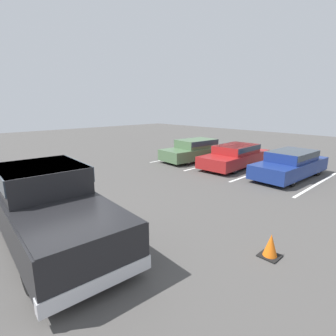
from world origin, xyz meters
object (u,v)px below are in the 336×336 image
at_px(parked_sedan_c, 290,163).
at_px(wheel_stop_curb, 273,159).
at_px(pickup_truck, 48,205).
at_px(traffic_cone, 271,246).
at_px(parked_sedan_a, 195,149).
at_px(parked_sedan_b, 235,155).

relative_size(parked_sedan_c, wheel_stop_curb, 2.73).
height_order(pickup_truck, wheel_stop_curb, pickup_truck).
bearing_deg(wheel_stop_curb, pickup_truck, -87.55).
xyz_separation_m(traffic_cone, wheel_stop_curb, (-4.83, 10.34, -0.18)).
distance_m(parked_sedan_a, parked_sedan_c, 5.69).
height_order(parked_sedan_a, traffic_cone, parked_sedan_a).
bearing_deg(pickup_truck, wheel_stop_curb, 96.03).
relative_size(traffic_cone, wheel_stop_curb, 0.32).
bearing_deg(parked_sedan_a, pickup_truck, 25.82).
bearing_deg(parked_sedan_b, wheel_stop_curb, 164.94).
bearing_deg(parked_sedan_b, parked_sedan_a, -86.37).
distance_m(parked_sedan_b, wheel_stop_curb, 3.30).
height_order(parked_sedan_b, traffic_cone, parked_sedan_b).
bearing_deg(parked_sedan_a, wheel_stop_curb, 140.24).
distance_m(parked_sedan_b, traffic_cone, 9.07).
height_order(parked_sedan_c, wheel_stop_curb, parked_sedan_c).
relative_size(pickup_truck, parked_sedan_a, 1.32).
bearing_deg(traffic_cone, pickup_truck, -142.02).
bearing_deg(traffic_cone, parked_sedan_b, 127.69).
xyz_separation_m(parked_sedan_b, wheel_stop_curb, (0.71, 3.17, -0.58)).
bearing_deg(wheel_stop_curb, traffic_cone, -64.95).
xyz_separation_m(pickup_truck, parked_sedan_a, (-3.96, 10.20, -0.26)).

